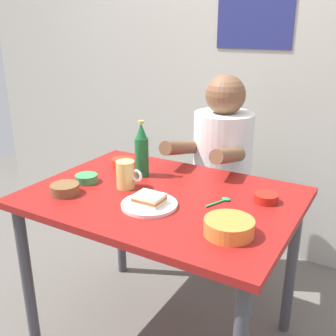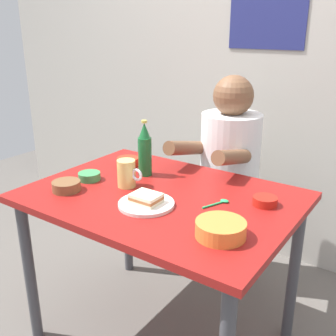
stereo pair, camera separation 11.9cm
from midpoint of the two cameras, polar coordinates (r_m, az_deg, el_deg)
The scene contains 15 objects.
ground_plane at distance 2.07m, azimuth 0.93°, elevation -22.94°, with size 6.00×6.00×0.00m, color #59544F.
wall_back at distance 2.46m, azimuth 15.44°, elevation 16.75°, with size 4.40×0.09×2.60m.
dining_table at distance 1.70m, azimuth 1.05°, elevation -6.66°, with size 1.10×0.80×0.74m.
stool at distance 2.32m, azimuth 9.87°, elevation -7.50°, with size 0.34×0.34×0.45m.
person_seated at distance 2.16m, azimuth 10.39°, elevation 2.28°, with size 0.33×0.56×0.72m.
plate_orange at distance 1.55m, azimuth -0.94°, elevation -5.23°, with size 0.22×0.22×0.01m, color silver.
sandwich at distance 1.54m, azimuth -0.95°, elevation -4.39°, with size 0.11×0.09×0.04m.
beer_mug at distance 1.71m, azimuth -3.97°, elevation -0.82°, with size 0.13×0.08×0.12m.
beer_bottle at distance 1.83m, azimuth -1.50°, elevation 2.49°, with size 0.06×0.06×0.26m.
soup_bowl_orange at distance 1.34m, azimuth 10.15°, elevation -8.60°, with size 0.17×0.17×0.05m.
sauce_bowl_chili at distance 1.99m, azimuth -4.10°, elevation 0.98°, with size 0.11×0.11×0.04m.
dip_bowl_green at distance 1.82m, azimuth -9.43°, elevation -1.15°, with size 0.10×0.10×0.03m.
condiment_bowl_brown at distance 1.72m, azimuth -12.52°, elevation -2.51°, with size 0.12×0.12×0.04m.
sambal_bowl_red at distance 1.61m, azimuth 15.87°, elevation -4.56°, with size 0.10×0.10×0.03m.
spoon at distance 1.59m, azimuth 9.66°, elevation -4.93°, with size 0.06×0.12×0.01m.
Camera 2 is at (0.89, -1.23, 1.40)m, focal length 42.35 mm.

